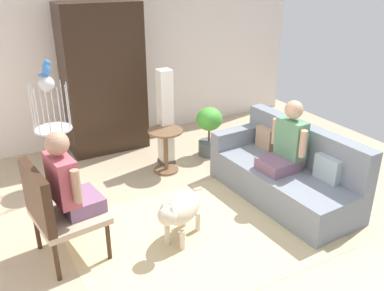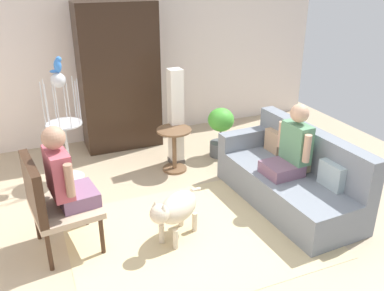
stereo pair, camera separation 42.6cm
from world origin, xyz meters
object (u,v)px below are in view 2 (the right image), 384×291
Objects in this scene: potted_plant at (221,128)px; column_lamp at (176,118)px; couch at (290,177)px; person_on_couch at (292,147)px; round_end_table at (174,146)px; parrot at (58,65)px; armoire_cabinet at (119,77)px; dog at (176,209)px; person_on_armchair at (64,175)px; bird_cage_stand at (64,123)px; armchair at (50,200)px.

column_lamp reaches higher than potted_plant.
column_lamp is at bearing 120.26° from couch.
person_on_couch is 1.66m from round_end_table.
parrot is (-2.28, 1.62, 0.80)m from person_on_couch.
armoire_cabinet is (-1.42, 2.46, 0.77)m from couch.
armoire_cabinet is (0.92, 0.88, -0.44)m from parrot.
dog is (-1.52, -0.20, 0.05)m from couch.
round_end_table is at bearing 37.44° from person_on_armchair.
couch is 1.35× the size of bird_cage_stand.
armchair reaches higher than couch.
person_on_armchair is at bearing 7.42° from armchair.
couch is at bearing 7.37° from dog.
potted_plant is at bearing 29.07° from armchair.
person_on_couch reaches higher than couch.
armchair is at bearing -144.76° from round_end_table.
parrot is (-0.82, 1.78, 1.16)m from dog.
potted_plant is (0.79, 0.18, 0.07)m from round_end_table.
parrot is (-2.34, 1.58, 1.21)m from couch.
person_on_couch is 4.22× the size of parrot.
person_on_couch is 1.15× the size of dog.
bird_cage_stand is (-0.83, 1.78, 0.43)m from dog.
person_on_couch reaches higher than armchair.
person_on_armchair is at bearing -97.30° from parrot.
person_on_armchair reaches higher than armchair.
person_on_couch is at bearing -54.95° from round_end_table.
bird_cage_stand is 1.94× the size of potted_plant.
armchair is at bearing -102.50° from bird_cage_stand.
bird_cage_stand is 0.66× the size of armoire_cabinet.
person_on_couch is at bearing -3.42° from person_on_armchair.
person_on_armchair is at bearing -149.68° from potted_plant.
couch is 1.93× the size of armchair.
round_end_table is 1.46m from bird_cage_stand.
bird_cage_stand reaches higher than person_on_couch.
bird_cage_stand is 1.05× the size of column_lamp.
parrot is at bearing 177.03° from column_lamp.
dog is 1.85m from column_lamp.
person_on_couch is at bearing 6.22° from dog.
parrot reaches higher than person_on_couch.
couch is 2.34× the size of person_on_armchair.
bird_cage_stand is at bearing 115.05° from dog.
armoire_cabinet is at bearing 120.00° from couch.
round_end_table is (1.54, 1.18, -0.44)m from person_on_armchair.
dog is at bearing -172.63° from couch.
armchair is 1.80m from parrot.
parrot is 0.14× the size of column_lamp.
person_on_couch is 2.48m from person_on_armchair.
potted_plant is at bearing 51.54° from dog.
couch is at bearing -2.52° from person_on_armchair.
potted_plant is at bearing 30.32° from person_on_armchair.
armchair is 2.64m from person_on_couch.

